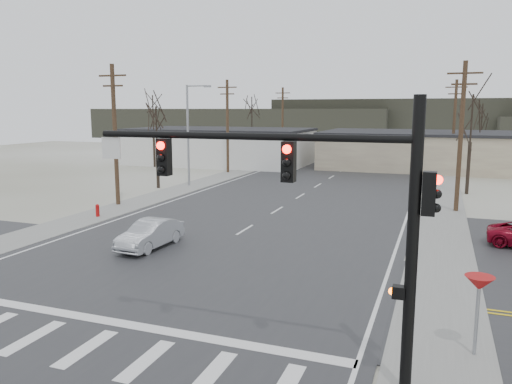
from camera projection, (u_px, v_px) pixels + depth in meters
ground at (176, 273)px, 21.23m from camera, size 140.00×140.00×0.00m
main_road at (281, 208)px, 35.11m from camera, size 18.00×110.00×0.05m
cross_road at (176, 272)px, 21.23m from camera, size 90.00×10.00×0.04m
sidewalk_left at (182, 189)px, 43.36m from camera, size 3.00×90.00×0.06m
sidewalk_right at (442, 205)px, 36.10m from camera, size 3.00×90.00×0.06m
traffic_signal_mast at (332, 202)px, 12.02m from camera, size 8.95×0.43×7.20m
fire_hydrant at (98, 210)px, 32.05m from camera, size 0.24×0.24×0.87m
yield_sign at (479, 286)px, 13.72m from camera, size 0.80×0.80×2.35m
building_left_far at (220, 146)px, 63.35m from camera, size 22.30×12.30×4.50m
building_right_far at (438, 150)px, 58.16m from camera, size 26.30×14.30×4.30m
upole_left_b at (115, 133)px, 35.42m from camera, size 2.20×0.30×10.00m
upole_left_c at (227, 125)px, 53.92m from camera, size 2.20×0.30×10.00m
upole_left_d at (283, 121)px, 72.42m from camera, size 2.20×0.30×10.00m
upole_right_a at (461, 134)px, 33.09m from camera, size 2.20×0.30×10.00m
upole_right_b at (454, 125)px, 53.44m from camera, size 2.20×0.30×10.00m
streetlight_main at (190, 130)px, 44.45m from camera, size 2.40×0.25×9.00m
tree_left_near at (156, 128)px, 43.33m from camera, size 3.30×3.30×7.35m
tree_right_mid at (472, 121)px, 40.03m from camera, size 3.74×3.74×8.33m
tree_left_far at (252, 114)px, 67.55m from camera, size 3.96×3.96×8.82m
tree_right_far at (482, 120)px, 63.28m from camera, size 3.52×3.52×7.84m
tree_left_mid at (153, 114)px, 59.19m from camera, size 3.96×3.96×8.82m
hill_left at (238, 124)px, 117.76m from camera, size 70.00×18.00×7.00m
hill_center at (466, 121)px, 104.16m from camera, size 80.00×18.00×9.00m
sedan_crossing at (150, 234)px, 24.85m from camera, size 1.67×4.25×1.38m
car_far_a at (350, 159)px, 61.38m from camera, size 3.38×5.85×1.59m
car_far_b at (367, 148)px, 80.22m from camera, size 2.95×4.28×1.35m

